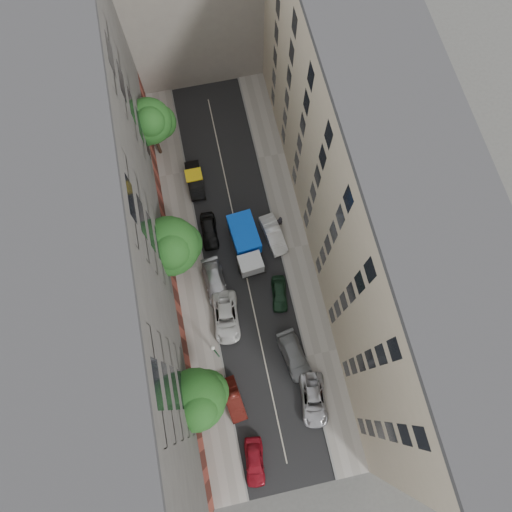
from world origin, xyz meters
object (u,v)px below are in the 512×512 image
object	(u,v)px
car_left_5	(195,180)
car_right_0	(314,400)
car_left_4	(209,231)
car_right_3	(273,234)
car_left_2	(226,317)
lamp_post	(215,351)
car_right_2	(279,294)
tree_mid	(171,248)
tree_far	(151,123)
pedestrian	(280,221)
car_left_0	(255,462)
car_right_1	(294,356)
tarp_truck	(246,243)
tree_near	(197,401)
car_left_1	(233,399)
car_left_3	(215,283)

from	to	relation	value
car_left_5	car_right_0	world-z (taller)	car_left_5
car_left_4	car_right_3	xyz separation A→B (m)	(6.40, -1.80, 0.05)
car_left_2	car_left_4	xyz separation A→B (m)	(0.00, 9.20, -0.03)
car_right_0	lamp_post	xyz separation A→B (m)	(-7.80, 5.75, 3.62)
car_right_2	tree_mid	world-z (taller)	tree_mid
tree_far	lamp_post	bearing A→B (deg)	-84.80
lamp_post	pedestrian	distance (m)	15.16
car_left_0	car_left_2	world-z (taller)	car_left_2
tree_far	pedestrian	bearing A→B (deg)	-45.87
car_left_0	car_right_2	world-z (taller)	car_left_0
car_right_0	car_right_1	xyz separation A→B (m)	(-0.80, 4.20, 0.03)
car_left_0	car_right_3	world-z (taller)	car_right_3
tarp_truck	tree_near	size ratio (longest dim) A/B	0.74
car_left_2	car_right_3	distance (m)	9.78
car_left_0	car_left_1	bearing A→B (deg)	105.38
tarp_truck	car_right_2	distance (m)	6.05
car_left_2	tree_mid	xyz separation A→B (m)	(-3.50, 6.19, 5.26)
car_right_0	tree_far	bearing A→B (deg)	116.18
car_right_2	lamp_post	size ratio (longest dim) A/B	0.55
car_left_0	car_right_2	xyz separation A→B (m)	(5.60, 14.40, -0.07)
car_left_2	car_right_2	world-z (taller)	car_left_2
car_right_2	car_right_3	distance (m)	6.25
car_left_1	car_right_0	xyz separation A→B (m)	(7.20, -1.60, 0.01)
car_left_0	car_left_1	xyz separation A→B (m)	(-0.80, 5.60, -0.03)
car_right_2	pedestrian	bearing A→B (deg)	86.09
car_right_0	tree_far	xyz separation A→B (m)	(-9.90, 28.89, 5.04)
car_right_3	tarp_truck	bearing A→B (deg)	-177.02
tarp_truck	car_right_3	bearing A→B (deg)	6.95
car_left_0	car_left_4	bearing A→B (deg)	97.25
car_right_3	car_left_5	bearing A→B (deg)	122.04
car_right_2	lamp_post	xyz separation A→B (m)	(-7.00, -4.65, 3.68)
car_left_5	car_right_1	xyz separation A→B (m)	(6.04, -20.24, -0.02)
car_right_2	car_right_0	bearing A→B (deg)	-76.46
tree_far	car_right_0	bearing A→B (deg)	-71.08
car_left_3	car_right_0	size ratio (longest dim) A/B	1.01
car_right_1	tree_near	world-z (taller)	tree_near
car_right_0	pedestrian	bearing A→B (deg)	94.34
car_left_4	car_right_2	bearing A→B (deg)	-52.40
tree_near	tree_mid	bearing A→B (deg)	90.00
car_left_5	tree_mid	distance (m)	10.91
car_left_0	car_left_1	world-z (taller)	car_left_0
car_left_1	car_right_2	bearing A→B (deg)	46.02
car_left_3	car_right_0	world-z (taller)	car_left_3
pedestrian	car_right_1	bearing A→B (deg)	70.25
car_left_4	car_left_5	world-z (taller)	car_left_5
car_left_3	tree_far	world-z (taller)	tree_far
car_left_3	car_right_2	xyz separation A→B (m)	(5.99, -2.40, -0.09)
car_right_3	pedestrian	xyz separation A→B (m)	(0.90, 1.15, 0.36)
car_left_1	tree_near	size ratio (longest dim) A/B	0.48
tarp_truck	car_left_4	bearing A→B (deg)	139.27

